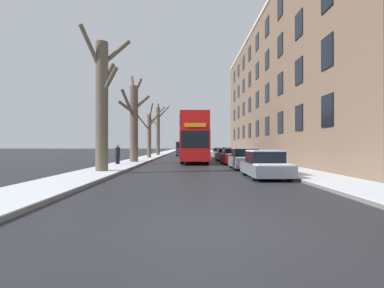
# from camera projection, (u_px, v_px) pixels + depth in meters

# --- Properties ---
(ground_plane) EXTENTS (320.00, 320.00, 0.00)m
(ground_plane) POSITION_uv_depth(u_px,v_px,m) (214.00, 227.00, 6.03)
(ground_plane) COLOR #28282D
(sidewalk_left) EXTENTS (2.72, 130.00, 0.16)m
(sidewalk_left) POSITION_uv_depth(u_px,v_px,m) (162.00, 153.00, 58.97)
(sidewalk_left) COLOR slate
(sidewalk_left) RESTS_ON ground
(sidewalk_right) EXTENTS (2.72, 130.00, 0.16)m
(sidewalk_right) POSITION_uv_depth(u_px,v_px,m) (221.00, 153.00, 59.08)
(sidewalk_right) COLOR slate
(sidewalk_right) RESTS_ON ground
(terrace_facade_right) EXTENTS (9.10, 43.80, 16.28)m
(terrace_facade_right) POSITION_uv_depth(u_px,v_px,m) (297.00, 88.00, 33.79)
(terrace_facade_right) COLOR #7A604C
(terrace_facade_right) RESTS_ON ground
(bare_tree_left_0) EXTENTS (2.70, 2.14, 8.57)m
(bare_tree_left_0) POSITION_uv_depth(u_px,v_px,m) (102.00, 102.00, 17.72)
(bare_tree_left_0) COLOR brown
(bare_tree_left_0) RESTS_ON ground
(bare_tree_left_1) EXTENTS (2.88, 4.36, 8.53)m
(bare_tree_left_1) POSITION_uv_depth(u_px,v_px,m) (134.00, 120.00, 27.65)
(bare_tree_left_1) COLOR brown
(bare_tree_left_1) RESTS_ON ground
(bare_tree_left_2) EXTENTS (3.47, 3.48, 6.82)m
(bare_tree_left_2) POSITION_uv_depth(u_px,v_px,m) (150.00, 133.00, 37.20)
(bare_tree_left_2) COLOR brown
(bare_tree_left_2) RESTS_ON ground
(bare_tree_left_3) EXTENTS (3.92, 3.35, 8.22)m
(bare_tree_left_3) POSITION_uv_depth(u_px,v_px,m) (158.00, 130.00, 48.11)
(bare_tree_left_3) COLOR brown
(bare_tree_left_3) RESTS_ON ground
(double_decker_bus) EXTENTS (2.55, 10.51, 4.56)m
(double_decker_bus) POSITION_uv_depth(u_px,v_px,m) (194.00, 136.00, 29.51)
(double_decker_bus) COLOR red
(double_decker_bus) RESTS_ON ground
(parked_car_0) EXTENTS (1.88, 4.13, 1.41)m
(parked_car_0) POSITION_uv_depth(u_px,v_px,m) (265.00, 165.00, 15.32)
(parked_car_0) COLOR slate
(parked_car_0) RESTS_ON ground
(parked_car_1) EXTENTS (1.84, 3.94, 1.48)m
(parked_car_1) POSITION_uv_depth(u_px,v_px,m) (245.00, 159.00, 20.87)
(parked_car_1) COLOR slate
(parked_car_1) RESTS_ON ground
(parked_car_2) EXTENTS (1.88, 4.20, 1.49)m
(parked_car_2) POSITION_uv_depth(u_px,v_px,m) (233.00, 156.00, 26.72)
(parked_car_2) COLOR maroon
(parked_car_2) RESTS_ON ground
(parked_car_3) EXTENTS (1.80, 3.94, 1.39)m
(parked_car_3) POSITION_uv_depth(u_px,v_px,m) (225.00, 155.00, 32.50)
(parked_car_3) COLOR #474C56
(parked_car_3) RESTS_ON ground
(parked_car_4) EXTENTS (1.88, 4.29, 1.41)m
(parked_car_4) POSITION_uv_depth(u_px,v_px,m) (220.00, 153.00, 38.12)
(parked_car_4) COLOR #9EA3AD
(parked_car_4) RESTS_ON ground
(oncoming_van) EXTENTS (2.09, 4.86, 2.26)m
(oncoming_van) POSITION_uv_depth(u_px,v_px,m) (183.00, 148.00, 48.98)
(oncoming_van) COLOR #333842
(oncoming_van) RESTS_ON ground
(pedestrian_left_sidewalk) EXTENTS (0.37, 0.37, 1.71)m
(pedestrian_left_sidewalk) POSITION_uv_depth(u_px,v_px,m) (118.00, 154.00, 24.23)
(pedestrian_left_sidewalk) COLOR black
(pedestrian_left_sidewalk) RESTS_ON ground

